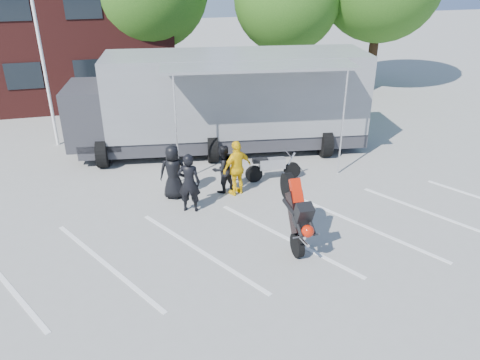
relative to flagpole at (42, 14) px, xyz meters
name	(u,v)px	position (x,y,z in m)	size (l,w,h in m)	color
ground	(292,260)	(6.24, -10.00, -5.05)	(100.00, 100.00, 0.00)	gray
parking_bay_lines	(280,239)	(6.24, -9.00, -5.05)	(18.00, 5.00, 0.01)	white
flagpole	(42,14)	(0.00, 0.00, 0.00)	(1.61, 0.12, 8.00)	white
transporter_truck	(224,149)	(6.23, -2.23, -5.05)	(11.86, 5.71, 3.77)	gray
parked_motorcycle	(273,180)	(7.24, -5.39, -5.05)	(0.66, 1.98, 1.04)	#A5A5AA
stunt_bike_rider	(287,241)	(6.42, -9.13, -5.05)	(0.88, 1.86, 2.19)	black
spectator_leather_a	(173,172)	(3.79, -5.81, -4.17)	(0.87, 0.56, 1.77)	black
spectator_leather_b	(189,183)	(4.14, -6.78, -4.13)	(0.68, 0.44, 1.85)	black
spectator_leather_c	(223,169)	(5.38, -5.78, -4.25)	(0.78, 0.60, 1.60)	black
spectator_hivis	(237,168)	(5.79, -6.08, -4.14)	(1.07, 0.45, 1.83)	yellow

